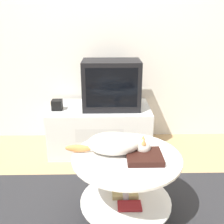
# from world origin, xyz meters

# --- Properties ---
(wall_back) EXTENTS (8.00, 0.05, 2.60)m
(wall_back) POSITION_xyz_m (0.00, 1.53, 1.30)
(wall_back) COLOR silver
(wall_back) RESTS_ON ground_plane
(tv_stand) EXTENTS (1.04, 0.58, 0.48)m
(tv_stand) POSITION_xyz_m (-0.12, 1.15, 0.24)
(tv_stand) COLOR silver
(tv_stand) RESTS_ON ground_plane
(tv) EXTENTS (0.57, 0.36, 0.49)m
(tv) POSITION_xyz_m (0.01, 1.13, 0.73)
(tv) COLOR black
(tv) RESTS_ON tv_stand
(speaker) EXTENTS (0.10, 0.10, 0.10)m
(speaker) POSITION_xyz_m (-0.54, 1.08, 0.54)
(speaker) COLOR black
(speaker) RESTS_ON tv_stand
(coffee_table) EXTENTS (0.72, 0.72, 0.50)m
(coffee_table) POSITION_xyz_m (0.09, 0.08, 0.34)
(coffee_table) COLOR #B2B2B7
(coffee_table) RESTS_ON rug
(dvd_box) EXTENTS (0.23, 0.21, 0.04)m
(dvd_box) POSITION_xyz_m (0.20, 0.03, 0.54)
(dvd_box) COLOR black
(dvd_box) RESTS_ON coffee_table
(cat) EXTENTS (0.57, 0.22, 0.14)m
(cat) POSITION_xyz_m (0.01, 0.11, 0.59)
(cat) COLOR silver
(cat) RESTS_ON coffee_table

